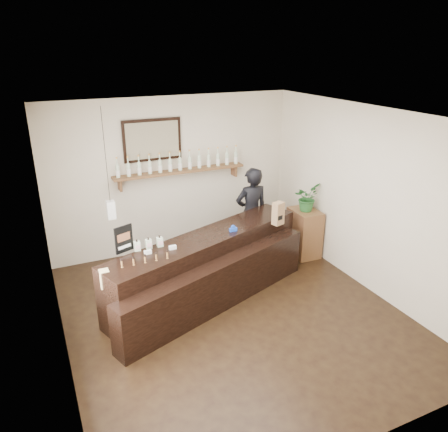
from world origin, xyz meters
TOP-DOWN VIEW (x-y plane):
  - ground at (0.00, 0.00)m, footprint 5.00×5.00m
  - room_shell at (0.00, 0.00)m, footprint 5.00×5.00m
  - back_wall_decor at (-0.14, 2.37)m, footprint 2.66×0.96m
  - counter at (-0.10, 0.57)m, footprint 3.42×2.03m
  - promo_sign at (-1.32, 0.68)m, footprint 0.26×0.12m
  - paper_bag at (1.10, 0.64)m, footprint 0.19×0.17m
  - tape_dispenser at (0.33, 0.69)m, footprint 0.12×0.05m
  - side_cabinet at (2.00, 1.18)m, footprint 0.45×0.61m
  - potted_plant at (2.00, 1.18)m, footprint 0.57×0.56m
  - shopkeeper at (1.11, 1.55)m, footprint 0.70×0.47m

SIDE VIEW (x-z plane):
  - ground at x=0.00m, z-range 0.00..0.00m
  - side_cabinet at x=2.00m, z-range 0.00..0.86m
  - counter at x=-0.10m, z-range -0.11..1.01m
  - shopkeeper at x=1.11m, z-range 0.00..1.87m
  - tape_dispenser at x=0.33m, z-range 0.94..1.04m
  - potted_plant at x=2.00m, z-range 0.86..1.35m
  - paper_bag at x=1.10m, z-range 0.96..1.32m
  - promo_sign at x=-1.32m, z-range 0.96..1.34m
  - room_shell at x=0.00m, z-range -0.80..4.20m
  - back_wall_decor at x=-0.14m, z-range 0.91..2.60m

